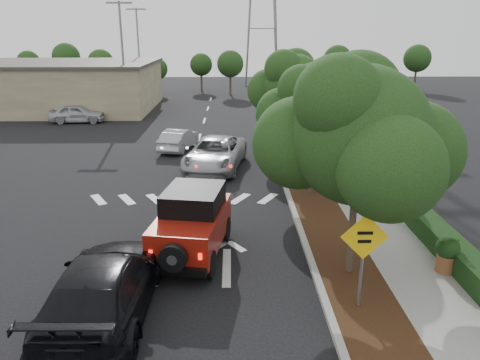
{
  "coord_description": "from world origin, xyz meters",
  "views": [
    {
      "loc": [
        2.18,
        -12.72,
        6.89
      ],
      "look_at": [
        2.46,
        3.0,
        1.81
      ],
      "focal_mm": 35.0,
      "sensor_mm": 36.0,
      "label": 1
    }
  ],
  "objects_px": {
    "black_suv_oncoming": "(104,287)",
    "red_jeep": "(193,221)",
    "silver_suv_ahead": "(215,154)",
    "speed_hump_sign": "(363,248)"
  },
  "relations": [
    {
      "from": "black_suv_oncoming",
      "to": "speed_hump_sign",
      "type": "distance_m",
      "value": 6.47
    },
    {
      "from": "red_jeep",
      "to": "black_suv_oncoming",
      "type": "bearing_deg",
      "value": -109.83
    },
    {
      "from": "red_jeep",
      "to": "silver_suv_ahead",
      "type": "height_order",
      "value": "red_jeep"
    },
    {
      "from": "silver_suv_ahead",
      "to": "speed_hump_sign",
      "type": "relative_size",
      "value": 2.23
    },
    {
      "from": "black_suv_oncoming",
      "to": "speed_hump_sign",
      "type": "height_order",
      "value": "speed_hump_sign"
    },
    {
      "from": "black_suv_oncoming",
      "to": "speed_hump_sign",
      "type": "xyz_separation_m",
      "value": [
        6.4,
        0.11,
        0.93
      ]
    },
    {
      "from": "silver_suv_ahead",
      "to": "speed_hump_sign",
      "type": "distance_m",
      "value": 13.69
    },
    {
      "from": "red_jeep",
      "to": "speed_hump_sign",
      "type": "bearing_deg",
      "value": -27.68
    },
    {
      "from": "red_jeep",
      "to": "black_suv_oncoming",
      "type": "xyz_separation_m",
      "value": [
        -1.95,
        -3.48,
        -0.26
      ]
    },
    {
      "from": "black_suv_oncoming",
      "to": "red_jeep",
      "type": "bearing_deg",
      "value": -118.43
    }
  ]
}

